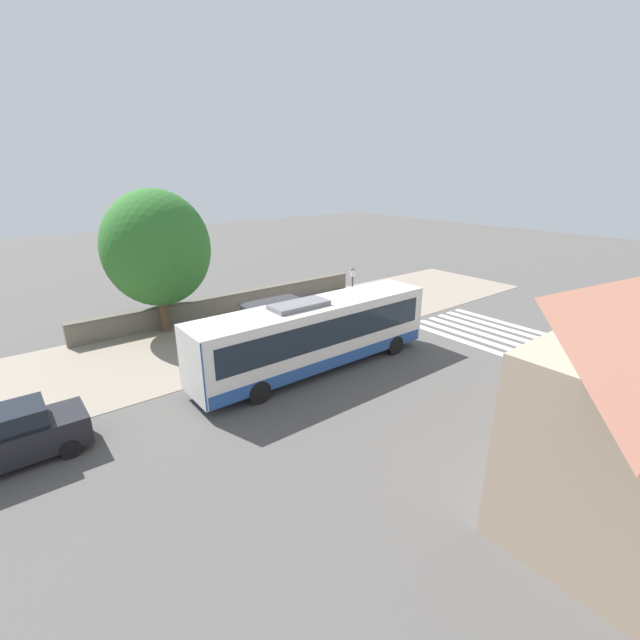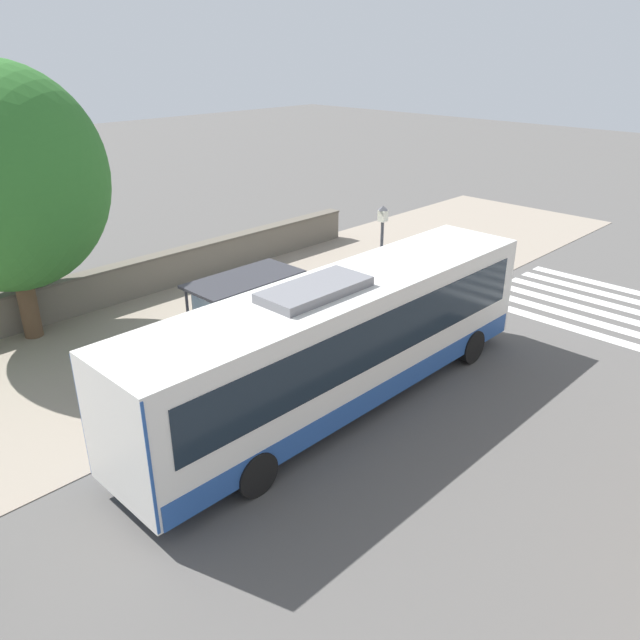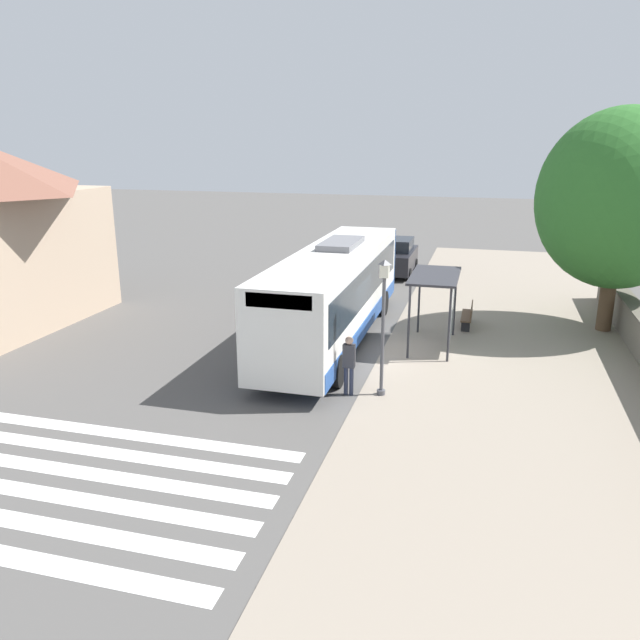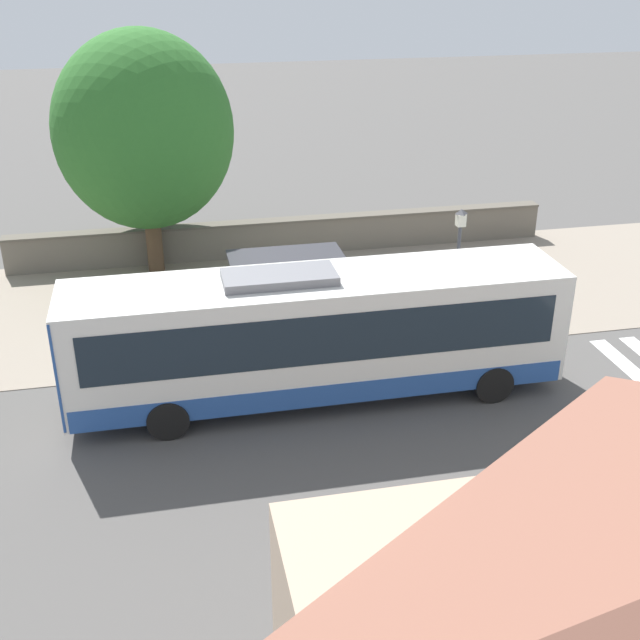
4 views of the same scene
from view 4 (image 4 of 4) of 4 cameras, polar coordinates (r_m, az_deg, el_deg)
name	(u,v)px [view 4 (image 4 of 4)]	position (r m, az deg, el deg)	size (l,w,h in m)	color
ground_plane	(336,358)	(22.66, 1.15, -2.75)	(120.00, 120.00, 0.00)	#514F4C
sidewalk_plaza	(306,295)	(26.61, -1.02, 1.76)	(9.00, 44.00, 0.02)	gray
stone_wall	(285,236)	(30.08, -2.50, 5.97)	(0.60, 20.00, 1.35)	#6B6356
bus	(317,333)	(19.98, -0.23, -0.93)	(2.59, 12.37, 3.52)	silver
bus_shelter	(285,268)	(23.12, -2.48, 3.69)	(1.61, 3.27, 2.60)	#2D2D33
pedestrian	(472,317)	(23.05, 10.79, 0.18)	(0.34, 0.23, 1.76)	#2D3347
bench	(191,315)	(24.43, -9.19, 0.37)	(0.40, 1.82, 0.88)	brown
street_lamp_near	(457,263)	(23.23, 9.75, 4.02)	(0.28, 0.28, 3.96)	#4C4C51
shade_tree	(144,131)	(27.84, -12.41, 12.98)	(5.95, 5.95, 8.25)	brown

